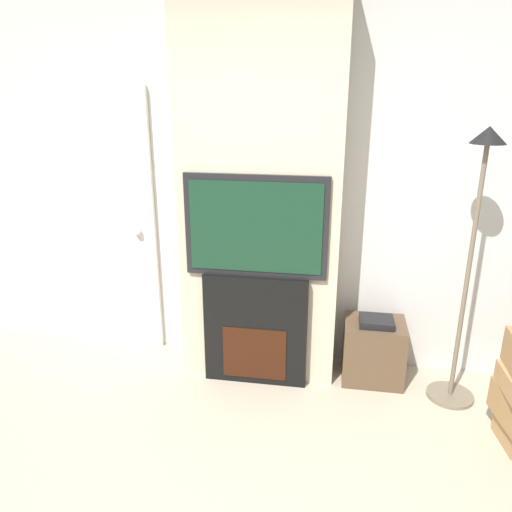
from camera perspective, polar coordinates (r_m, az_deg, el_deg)
wall_back at (r=3.64m, az=1.06°, el=7.98°), size 6.00×0.06×2.70m
chimney_breast at (r=3.43m, az=0.52°, el=7.29°), size 1.10×0.37×2.70m
fireplace at (r=3.58m, az=-0.00°, el=-8.33°), size 0.73×0.15×0.81m
television at (r=3.30m, az=-0.01°, el=3.40°), size 0.96×0.07×0.69m
floor_lamp at (r=3.38m, az=23.44°, el=0.83°), size 0.31×0.31×1.82m
media_stand at (r=3.76m, az=13.27°, el=-10.37°), size 0.43×0.35×0.50m
entry_door at (r=4.05m, az=-17.08°, el=3.49°), size 0.85×0.09×2.04m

